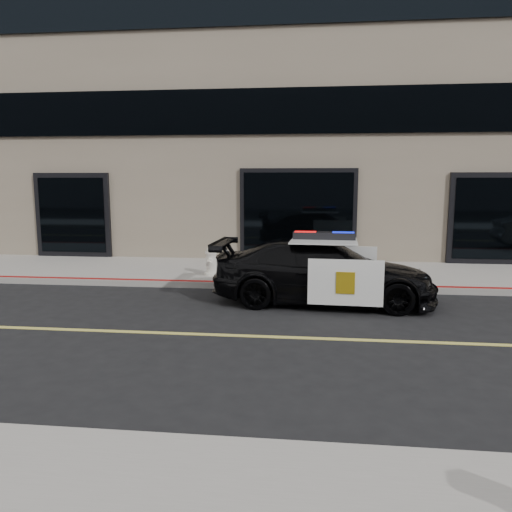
# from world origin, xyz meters

# --- Properties ---
(ground) EXTENTS (120.00, 120.00, 0.00)m
(ground) POSITION_xyz_m (0.00, 0.00, 0.00)
(ground) COLOR black
(ground) RESTS_ON ground
(sidewalk_n) EXTENTS (60.00, 3.50, 0.15)m
(sidewalk_n) POSITION_xyz_m (0.00, 5.25, 0.07)
(sidewalk_n) COLOR gray
(sidewalk_n) RESTS_ON ground
(building_n) EXTENTS (60.00, 7.00, 12.00)m
(building_n) POSITION_xyz_m (0.00, 10.50, 6.00)
(building_n) COLOR #756856
(building_n) RESTS_ON ground
(police_car) EXTENTS (2.35, 4.75, 1.49)m
(police_car) POSITION_xyz_m (-0.32, 2.42, 0.67)
(police_car) COLOR black
(police_car) RESTS_ON ground
(fire_hydrant) EXTENTS (0.35, 0.48, 0.76)m
(fire_hydrant) POSITION_xyz_m (-3.10, 4.35, 0.51)
(fire_hydrant) COLOR white
(fire_hydrant) RESTS_ON sidewalk_n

